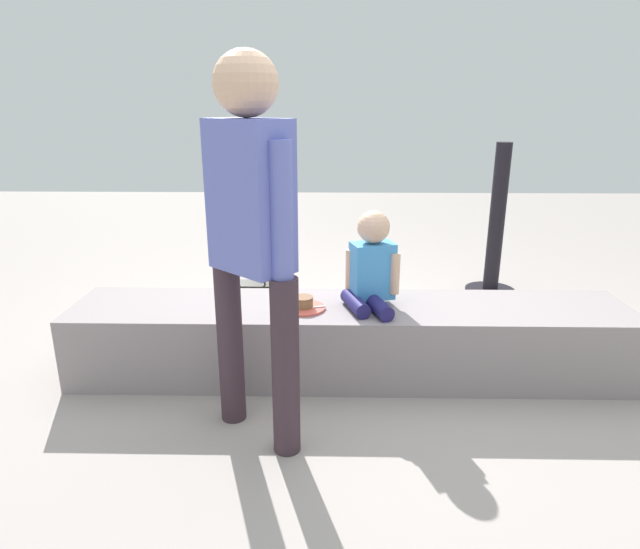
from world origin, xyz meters
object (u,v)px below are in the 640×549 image
at_px(cake_plate, 303,305).
at_px(water_bottle_near_gift, 551,324).
at_px(adult_standing, 251,221).
at_px(cake_box_white, 440,309).
at_px(gift_bag, 374,283).
at_px(water_bottle_far_side, 224,278).
at_px(handbag_brown_canvas, 379,316).
at_px(party_cup_red, 363,283).
at_px(child_seated, 372,265).
at_px(handbag_black_leather, 251,299).

xyz_separation_m(cake_plate, water_bottle_near_gift, (1.46, 0.50, -0.30)).
height_order(adult_standing, cake_box_white, adult_standing).
xyz_separation_m(water_bottle_near_gift, cake_box_white, (-0.59, 0.34, -0.04)).
xyz_separation_m(cake_plate, cake_box_white, (0.87, 0.83, -0.34)).
bearing_deg(gift_bag, water_bottle_far_side, 166.74).
xyz_separation_m(cake_plate, handbag_brown_canvas, (0.43, 0.53, -0.27)).
bearing_deg(water_bottle_far_side, party_cup_red, 1.99).
relative_size(child_seated, water_bottle_far_side, 2.19).
xyz_separation_m(party_cup_red, handbag_black_leather, (-0.77, -0.57, 0.07)).
distance_m(party_cup_red, handbag_brown_canvas, 0.85).
distance_m(cake_plate, gift_bag, 1.19).
distance_m(gift_bag, water_bottle_near_gift, 1.17).
bearing_deg(cake_box_white, handbag_black_leather, -178.92).
xyz_separation_m(adult_standing, water_bottle_far_side, (-0.50, 1.84, -0.83)).
xyz_separation_m(adult_standing, party_cup_red, (0.55, 1.88, -0.88)).
bearing_deg(child_seated, party_cup_red, 88.11).
distance_m(gift_bag, cake_box_white, 0.50).
bearing_deg(adult_standing, party_cup_red, 73.67).
bearing_deg(water_bottle_near_gift, child_seated, -158.53).
xyz_separation_m(cake_plate, water_bottle_far_side, (-0.67, 1.34, -0.30)).
relative_size(child_seated, handbag_black_leather, 1.41).
xyz_separation_m(cake_plate, party_cup_red, (0.38, 1.38, -0.35)).
distance_m(adult_standing, handbag_black_leather, 1.56).
relative_size(gift_bag, handbag_brown_canvas, 0.97).
distance_m(child_seated, cake_box_white, 1.08).
bearing_deg(cake_plate, gift_bag, 67.57).
height_order(adult_standing, water_bottle_near_gift, adult_standing).
height_order(adult_standing, handbag_black_leather, adult_standing).
bearing_deg(handbag_black_leather, adult_standing, -80.38).
relative_size(adult_standing, cake_box_white, 5.01).
bearing_deg(cake_box_white, cake_plate, -136.04).
relative_size(water_bottle_far_side, handbag_black_leather, 0.64).
relative_size(water_bottle_near_gift, water_bottle_far_side, 0.99).
relative_size(water_bottle_far_side, handbag_brown_canvas, 0.62).
xyz_separation_m(water_bottle_near_gift, handbag_brown_canvas, (-1.02, 0.03, 0.03)).
relative_size(cake_plate, handbag_black_leather, 0.66).
bearing_deg(handbag_black_leather, gift_bag, 17.77).
bearing_deg(adult_standing, child_seated, 47.73).
xyz_separation_m(gift_bag, handbag_black_leather, (-0.84, -0.27, -0.03)).
height_order(water_bottle_far_side, handbag_black_leather, handbag_black_leather).
xyz_separation_m(water_bottle_near_gift, handbag_black_leather, (-1.85, 0.31, 0.03)).
xyz_separation_m(gift_bag, cake_box_white, (0.42, -0.24, -0.10)).
relative_size(cake_plate, handbag_brown_canvas, 0.63).
height_order(cake_plate, handbag_black_leather, cake_plate).
distance_m(gift_bag, handbag_brown_canvas, 0.55).
xyz_separation_m(party_cup_red, handbag_brown_canvas, (0.05, -0.85, 0.08)).
distance_m(child_seated, adult_standing, 0.83).
relative_size(child_seated, cake_box_white, 1.57).
distance_m(water_bottle_near_gift, water_bottle_far_side, 2.29).
height_order(cake_plate, gift_bag, cake_plate).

